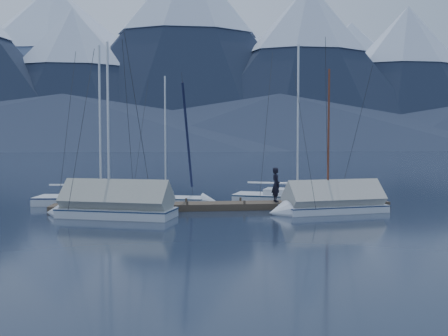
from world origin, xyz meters
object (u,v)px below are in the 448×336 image
at_px(sailboat_open_right, 306,200).
at_px(person, 276,185).
at_px(sailboat_covered_near, 325,205).
at_px(sailboat_covered_far, 107,208).
at_px(sailboat_open_left, 110,201).
at_px(sailboat_open_mid, 173,201).

relative_size(sailboat_open_right, person, 5.44).
xyz_separation_m(sailboat_covered_near, sailboat_covered_far, (-10.86, -0.16, 0.04)).
height_order(sailboat_open_right, sailboat_covered_near, sailboat_open_right).
bearing_deg(sailboat_open_left, sailboat_open_mid, -3.55).
bearing_deg(sailboat_open_right, sailboat_covered_near, -91.74).
bearing_deg(sailboat_open_mid, sailboat_covered_near, -29.99).
xyz_separation_m(sailboat_open_left, sailboat_covered_near, (11.29, -4.66, 0.23)).
bearing_deg(sailboat_open_left, sailboat_open_right, -4.61).
bearing_deg(sailboat_covered_far, sailboat_open_right, 19.58).
bearing_deg(person, sailboat_open_right, -57.36).
bearing_deg(sailboat_covered_far, sailboat_open_mid, 55.39).
bearing_deg(sailboat_open_mid, sailboat_covered_far, -124.61).
distance_m(sailboat_open_right, sailboat_covered_near, 3.75).
height_order(sailboat_covered_near, sailboat_covered_far, sailboat_covered_far).
relative_size(sailboat_open_left, person, 5.35).
bearing_deg(sailboat_covered_near, sailboat_open_left, 157.58).
relative_size(sailboat_open_left, sailboat_covered_far, 1.10).
height_order(sailboat_covered_far, person, sailboat_covered_far).
height_order(sailboat_open_mid, person, sailboat_open_mid).
relative_size(sailboat_open_right, sailboat_covered_near, 1.26).
bearing_deg(sailboat_open_left, person, -16.69).
bearing_deg(sailboat_covered_far, person, 13.37).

